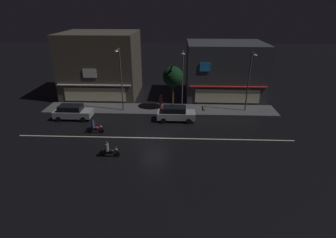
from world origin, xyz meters
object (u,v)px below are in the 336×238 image
streetlamp_mid (183,76)px  streetlamp_east (250,77)px  parked_car_near_kerb (73,112)px  motorcycle_lead (94,127)px  streetlamp_west (121,75)px  traffic_cone (185,115)px  motorcycle_following (108,150)px  parked_car_trailing (176,113)px  pedestrian_on_sidewalk (161,102)px

streetlamp_mid → streetlamp_east: 7.90m
parked_car_near_kerb → motorcycle_lead: size_ratio=2.26×
streetlamp_west → traffic_cone: 8.93m
streetlamp_east → motorcycle_following: 18.54m
streetlamp_west → motorcycle_lead: streetlamp_west is taller
streetlamp_west → streetlamp_east: size_ratio=1.05×
parked_car_trailing → motorcycle_following: 9.99m
streetlamp_mid → motorcycle_lead: size_ratio=3.80×
streetlamp_east → traffic_cone: size_ratio=13.14×
pedestrian_on_sidewalk → parked_car_trailing: pedestrian_on_sidewalk is taller
streetlamp_west → motorcycle_lead: (-1.77, -6.08, -3.97)m
pedestrian_on_sidewalk → traffic_cone: bearing=12.9°
parked_car_trailing → streetlamp_mid: bearing=-102.2°
streetlamp_west → streetlamp_mid: bearing=7.0°
streetlamp_east → parked_car_near_kerb: (-20.58, -2.97, -3.53)m
motorcycle_following → traffic_cone: (6.79, 9.03, -0.36)m
streetlamp_west → motorcycle_following: 11.39m
streetlamp_mid → motorcycle_following: streetlamp_mid is taller
streetlamp_mid → pedestrian_on_sidewalk: 4.30m
streetlamp_west → traffic_cone: bearing=-11.9°
streetlamp_west → motorcycle_following: bearing=-85.4°
streetlamp_east → motorcycle_following: size_ratio=3.80×
parked_car_trailing → streetlamp_west: bearing=-20.6°
parked_car_trailing → motorcycle_following: bearing=54.8°
parked_car_near_kerb → motorcycle_lead: parked_car_near_kerb is taller
streetlamp_east → traffic_cone: 8.87m
traffic_cone → pedestrian_on_sidewalk: bearing=140.9°
streetlamp_east → motorcycle_lead: (-16.99, -6.52, -3.76)m
motorcycle_following → parked_car_near_kerb: bearing=-59.5°
parked_car_near_kerb → parked_car_trailing: (11.96, 0.04, 0.00)m
streetlamp_mid → parked_car_trailing: streetlamp_mid is taller
parked_car_trailing → traffic_cone: parked_car_trailing is taller
parked_car_near_kerb → motorcycle_lead: (3.58, -3.56, -0.24)m
streetlamp_mid → streetlamp_east: same height
parked_car_trailing → parked_car_near_kerb: bearing=0.2°
traffic_cone → motorcycle_following: bearing=-127.0°
streetlamp_east → motorcycle_following: (-14.38, -11.08, -3.76)m
motorcycle_following → streetlamp_east: bearing=-149.2°
streetlamp_east → parked_car_trailing: 9.76m
parked_car_near_kerb → motorcycle_following: parked_car_near_kerb is taller
parked_car_near_kerb → parked_car_trailing: bearing=0.2°
pedestrian_on_sidewalk → motorcycle_lead: pedestrian_on_sidewalk is taller
streetlamp_mid → motorcycle_following: 13.76m
streetlamp_east → motorcycle_lead: bearing=-159.0°
parked_car_trailing → motorcycle_lead: (-8.38, -3.60, -0.24)m
pedestrian_on_sidewalk → streetlamp_mid: bearing=54.4°
streetlamp_east → parked_car_near_kerb: size_ratio=1.68×
traffic_cone → parked_car_trailing: bearing=-140.0°
traffic_cone → streetlamp_west: bearing=168.1°
streetlamp_west → pedestrian_on_sidewalk: size_ratio=4.07×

